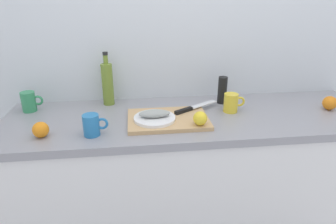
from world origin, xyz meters
The scene contains 14 objects.
back_wall centered at (0.00, 0.33, 1.25)m, with size 3.20×0.05×2.50m, color silver.
kitchen_counter centered at (0.00, 0.00, 0.45)m, with size 2.00×0.60×0.90m.
cutting_board centered at (-0.15, -0.06, 0.91)m, with size 0.40×0.28×0.02m, color tan.
white_plate centered at (-0.22, -0.08, 0.93)m, with size 0.21×0.21×0.01m, color white.
fish_fillet centered at (-0.22, -0.08, 0.95)m, with size 0.16×0.07×0.04m, color #999E99.
chef_knife centered at (-0.01, 0.03, 0.93)m, with size 0.26×0.17×0.02m.
lemon_0 centered at (-0.01, -0.16, 0.95)m, with size 0.07×0.07×0.07m, color yellow.
olive_oil_bottle centered at (-0.46, 0.22, 1.03)m, with size 0.06×0.06×0.30m.
coffee_mug_0 centered at (0.21, 0.03, 0.95)m, with size 0.12×0.08×0.10m.
coffee_mug_1 centered at (-0.88, 0.17, 0.95)m, with size 0.11×0.07×0.11m.
coffee_mug_2 centered at (-0.51, -0.17, 0.95)m, with size 0.11×0.07×0.10m.
orange_0 centered at (0.76, -0.01, 0.94)m, with size 0.08×0.08×0.08m, color orange.
orange_1 centered at (-0.74, -0.16, 0.94)m, with size 0.07×0.07×0.07m, color orange.
pepper_mill centered at (0.19, 0.16, 0.98)m, with size 0.05×0.05×0.16m, color black.
Camera 1 is at (-0.31, -1.42, 1.52)m, focal length 31.61 mm.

